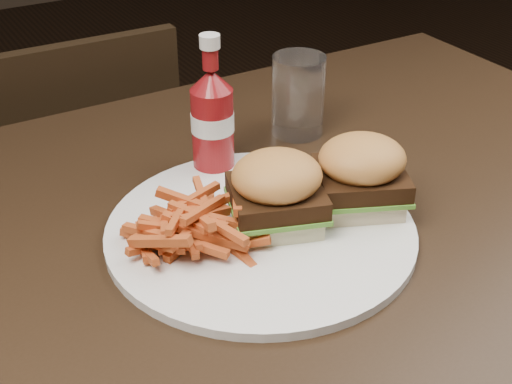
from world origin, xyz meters
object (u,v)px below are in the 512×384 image
chair_far (72,205)px  ketchup_bottle (213,129)px  dining_table (260,238)px  tumbler (298,96)px  plate (261,231)px

chair_far → ketchup_bottle: 0.65m
chair_far → dining_table: bearing=95.1°
dining_table → ketchup_bottle: size_ratio=11.46×
dining_table → tumbler: tumbler is taller
plate → tumbler: tumbler is taller
dining_table → chair_far: size_ratio=3.29×
chair_far → ketchup_bottle: ketchup_bottle is taller
ketchup_bottle → plate: bearing=-97.9°
chair_far → plate: plate is taller
dining_table → tumbler: 0.25m
dining_table → ketchup_bottle: bearing=85.3°
chair_far → tumbler: tumbler is taller
plate → dining_table: bearing=62.0°
tumbler → dining_table: bearing=-133.6°
dining_table → tumbler: (0.16, 0.17, 0.08)m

